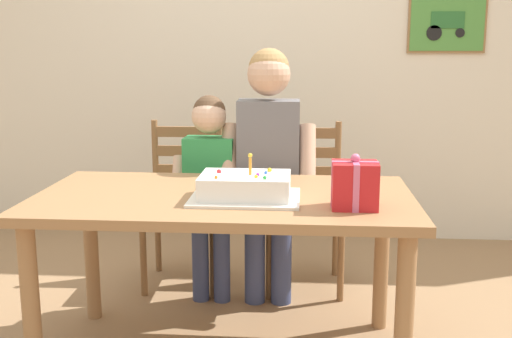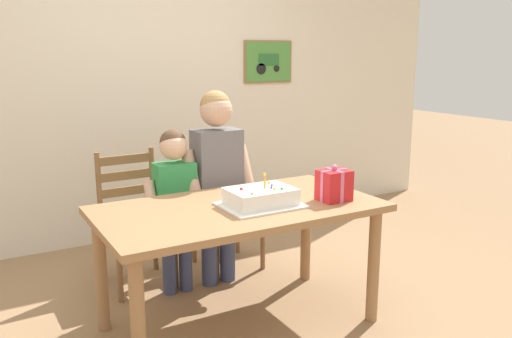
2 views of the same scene
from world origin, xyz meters
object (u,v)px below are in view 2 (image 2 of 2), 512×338
(dining_table, at_px, (239,221))
(child_older, at_px, (217,169))
(chair_right, at_px, (225,204))
(child_younger, at_px, (175,196))
(gift_box_red_large, at_px, (334,185))
(chair_left, at_px, (135,218))
(birthday_cake, at_px, (261,198))

(dining_table, relative_size, child_older, 1.18)
(chair_right, height_order, child_older, child_older)
(child_younger, bearing_deg, gift_box_red_large, -48.94)
(dining_table, distance_m, gift_box_red_large, 0.59)
(gift_box_red_large, relative_size, chair_left, 0.23)
(birthday_cake, bearing_deg, chair_left, 114.88)
(dining_table, height_order, birthday_cake, birthday_cake)
(gift_box_red_large, height_order, child_older, child_older)
(child_older, bearing_deg, gift_box_red_large, -64.28)
(chair_left, height_order, child_younger, child_younger)
(gift_box_red_large, bearing_deg, chair_right, 99.99)
(chair_right, relative_size, child_older, 0.69)
(dining_table, bearing_deg, birthday_cake, -37.71)
(chair_left, bearing_deg, child_older, -29.22)
(gift_box_red_large, bearing_deg, birthday_cake, 166.25)
(chair_right, bearing_deg, gift_box_red_large, -80.01)
(dining_table, relative_size, gift_box_red_large, 7.36)
(chair_left, height_order, child_older, child_older)
(gift_box_red_large, bearing_deg, child_younger, 131.06)
(chair_left, bearing_deg, dining_table, -68.57)
(child_younger, bearing_deg, child_older, -0.10)
(dining_table, distance_m, child_younger, 0.62)
(gift_box_red_large, xyz_separation_m, child_younger, (-0.68, 0.78, -0.15))
(gift_box_red_large, height_order, child_younger, child_younger)
(birthday_cake, relative_size, child_older, 0.33)
(gift_box_red_large, distance_m, chair_left, 1.41)
(dining_table, xyz_separation_m, chair_right, (0.34, 0.87, -0.17))
(dining_table, height_order, chair_right, chair_right)
(dining_table, relative_size, chair_right, 1.71)
(birthday_cake, xyz_separation_m, child_younger, (-0.25, 0.67, -0.11))
(birthday_cake, bearing_deg, child_younger, 110.24)
(dining_table, height_order, child_older, child_older)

